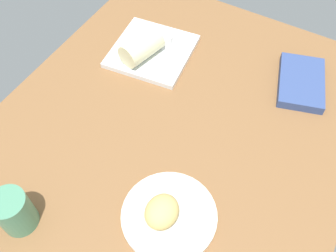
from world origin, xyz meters
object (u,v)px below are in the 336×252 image
at_px(book_stack, 301,82).
at_px(round_plate, 169,216).
at_px(coffee_mug, 12,211).
at_px(square_plate, 152,51).
at_px(sauce_cup, 164,38).
at_px(breakfast_wrap, 142,47).
at_px(scone_pastry, 162,212).

bearing_deg(book_stack, round_plate, 166.20).
relative_size(book_stack, coffee_mug, 1.70).
bearing_deg(square_plate, sauce_cup, -13.73).
height_order(square_plate, coffee_mug, coffee_mug).
bearing_deg(breakfast_wrap, book_stack, -149.08).
height_order(round_plate, book_stack, book_stack).
xyz_separation_m(sauce_cup, book_stack, (0.05, -0.42, -0.02)).
distance_m(round_plate, breakfast_wrap, 0.50).
relative_size(breakfast_wrap, book_stack, 0.56).
height_order(sauce_cup, coffee_mug, coffee_mug).
bearing_deg(round_plate, square_plate, 35.17).
distance_m(round_plate, book_stack, 0.54).
relative_size(scone_pastry, coffee_mug, 0.66).
distance_m(square_plate, breakfast_wrap, 0.06).
height_order(scone_pastry, square_plate, scone_pastry).
xyz_separation_m(round_plate, sauce_cup, (0.48, 0.29, 0.02)).
bearing_deg(book_stack, coffee_mug, 149.27).
bearing_deg(coffee_mug, scone_pastry, -59.67).
height_order(round_plate, scone_pastry, scone_pastry).
distance_m(square_plate, coffee_mug, 0.60).
distance_m(book_stack, coffee_mug, 0.81).
relative_size(square_plate, book_stack, 1.04).
bearing_deg(sauce_cup, square_plate, 166.27).
distance_m(square_plate, book_stack, 0.44).
distance_m(round_plate, coffee_mug, 0.33).
distance_m(scone_pastry, breakfast_wrap, 0.50).
distance_m(sauce_cup, coffee_mug, 0.65).
relative_size(square_plate, sauce_cup, 4.02).
xyz_separation_m(scone_pastry, breakfast_wrap, (0.40, 0.30, 0.01)).
distance_m(breakfast_wrap, book_stack, 0.46).
xyz_separation_m(scone_pastry, sauce_cup, (0.49, 0.28, -0.01)).
bearing_deg(sauce_cup, book_stack, -83.74).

